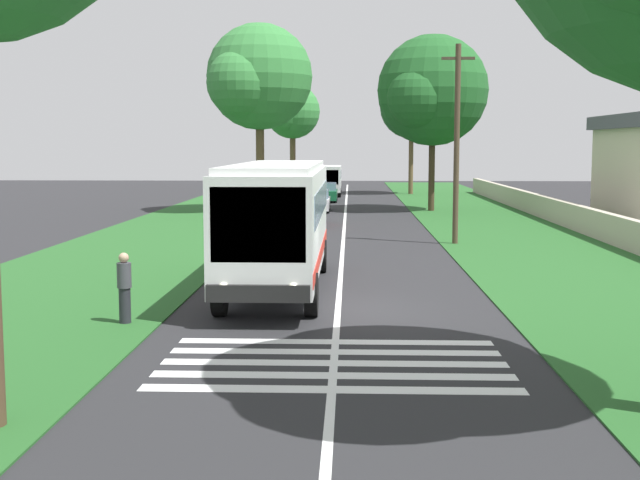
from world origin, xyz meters
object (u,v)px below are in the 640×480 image
trailing_car_1 (316,201)px  trailing_car_2 (325,193)px  roadside_tree_right_1 (410,109)px  utility_pole (457,141)px  trailing_car_0 (307,213)px  coach_bus (278,218)px  trailing_minibus_0 (328,178)px  roadside_tree_left_1 (291,113)px  pedestrian (124,287)px  roadside_tree_left_2 (257,80)px  roadside_tree_right_0 (431,93)px

trailing_car_1 → trailing_car_2: 9.86m
roadside_tree_right_1 → utility_pole: 37.63m
trailing_car_0 → utility_pole: 11.42m
coach_bus → trailing_minibus_0: size_ratio=1.86×
roadside_tree_left_1 → pedestrian: roadside_tree_left_1 is taller
pedestrian → trailing_car_2: bearing=-4.5°
roadside_tree_left_2 → pedestrian: size_ratio=7.00×
trailing_car_0 → roadside_tree_right_0: bearing=-36.1°
coach_bus → roadside_tree_left_2: 29.93m
trailing_minibus_0 → pedestrian: (-51.46, 3.52, -0.64)m
coach_bus → utility_pole: size_ratio=1.32×
roadside_tree_right_1 → utility_pole: (-37.51, 0.61, -2.96)m
roadside_tree_right_0 → roadside_tree_right_1: 19.00m
trailing_minibus_0 → utility_pole: bearing=-169.6°
roadside_tree_left_1 → utility_pole: (-47.01, -10.34, -2.98)m
roadside_tree_left_1 → roadside_tree_right_0: size_ratio=0.91×
roadside_tree_right_1 → pedestrian: (-54.24, 10.51, -6.47)m
coach_bus → roadside_tree_right_0: (30.22, -7.23, 5.45)m
roadside_tree_left_2 → utility_pole: roadside_tree_left_2 is taller
pedestrian → trailing_minibus_0: bearing=-3.9°
roadside_tree_left_1 → roadside_tree_right_0: 30.52m
roadside_tree_right_0 → utility_pole: bearing=178.2°
coach_bus → trailing_car_2: 39.37m
trailing_car_1 → trailing_car_2: same height
trailing_car_0 → roadside_tree_right_1: size_ratio=0.42×
roadside_tree_left_2 → pedestrian: (-34.07, -0.53, -7.44)m
roadside_tree_right_0 → pedestrian: bearing=163.4°
trailing_car_0 → roadside_tree_right_0: size_ratio=0.38×
roadside_tree_left_2 → roadside_tree_right_1: roadside_tree_left_2 is taller
trailing_minibus_0 → roadside_tree_right_0: 18.65m
coach_bus → utility_pole: utility_pole is taller
coach_bus → roadside_tree_left_2: roadside_tree_left_2 is taller
trailing_car_0 → pedestrian: pedestrian is taller
roadside_tree_left_1 → roadside_tree_right_1: 14.50m
utility_pole → coach_bus: bearing=150.4°
trailing_car_1 → roadside_tree_right_0: roadside_tree_right_0 is taller
trailing_car_0 → utility_pole: size_ratio=0.51×
roadside_tree_right_0 → trailing_car_2: bearing=37.5°
roadside_tree_left_1 → roadside_tree_right_1: bearing=-130.9°
roadside_tree_left_1 → roadside_tree_left_2: (-29.68, 0.08, 0.95)m
trailing_minibus_0 → trailing_car_2: bearing=179.7°
coach_bus → roadside_tree_left_2: size_ratio=0.94×
roadside_tree_left_1 → trailing_car_2: bearing=-168.6°
coach_bus → trailing_car_2: bearing=-0.3°
trailing_minibus_0 → utility_pole: utility_pole is taller
roadside_tree_left_2 → roadside_tree_left_1: bearing=-0.2°
roadside_tree_right_0 → coach_bus: bearing=166.5°
roadside_tree_left_2 → roadside_tree_right_0: roadside_tree_left_2 is taller
roadside_tree_left_2 → roadside_tree_right_0: bearing=-83.9°
coach_bus → roadside_tree_left_1: size_ratio=1.09×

